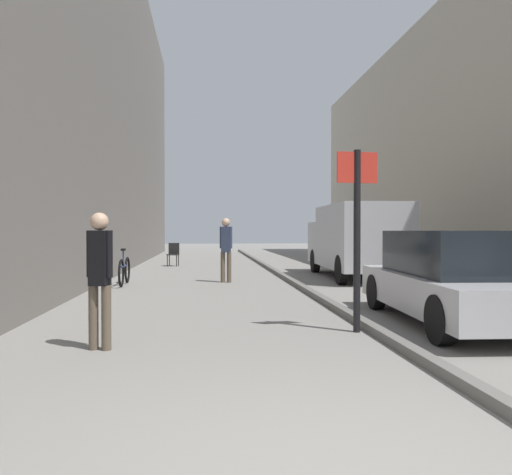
{
  "coord_description": "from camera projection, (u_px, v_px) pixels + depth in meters",
  "views": [
    {
      "loc": [
        -0.78,
        -2.69,
        1.45
      ],
      "look_at": [
        0.95,
        14.2,
        1.21
      ],
      "focal_mm": 34.6,
      "sensor_mm": 36.0,
      "label": 1
    }
  ],
  "objects": [
    {
      "name": "cafe_chair_near_window",
      "position": [
        173.0,
        253.0,
        20.12
      ],
      "size": [
        0.5,
        0.5,
        0.94
      ],
      "rotation": [
        0.0,
        0.0,
        3.0
      ],
      "color": "black",
      "rests_on": "ground_plane"
    },
    {
      "name": "bicycle_leaning",
      "position": [
        124.0,
        271.0,
        13.13
      ],
      "size": [
        0.1,
        1.77,
        0.98
      ],
      "rotation": [
        0.0,
        0.0,
        0.01
      ],
      "color": "black",
      "rests_on": "ground_plane"
    },
    {
      "name": "kerb_strip",
      "position": [
        284.0,
        277.0,
        14.87
      ],
      "size": [
        0.16,
        40.0,
        0.12
      ],
      "primitive_type": "cube",
      "color": "#615F5B",
      "rests_on": "ground_plane"
    },
    {
      "name": "pedestrian_mid_block",
      "position": [
        100.0,
        271.0,
        5.98
      ],
      "size": [
        0.32,
        0.23,
        1.67
      ],
      "rotation": [
        0.0,
        0.0,
        -0.27
      ],
      "color": "brown",
      "rests_on": "ground_plane"
    },
    {
      "name": "pedestrian_main_foreground",
      "position": [
        226.0,
        245.0,
        13.76
      ],
      "size": [
        0.35,
        0.25,
        1.8
      ],
      "rotation": [
        0.0,
        0.0,
        -0.27
      ],
      "color": "brown",
      "rests_on": "ground_plane"
    },
    {
      "name": "parked_car",
      "position": [
        454.0,
        278.0,
        7.7
      ],
      "size": [
        2.04,
        4.3,
        1.45
      ],
      "rotation": [
        0.0,
        0.0,
        -0.06
      ],
      "color": "#B7B7BC",
      "rests_on": "ground_plane"
    },
    {
      "name": "delivery_van",
      "position": [
        355.0,
        239.0,
        15.15
      ],
      "size": [
        2.16,
        5.59,
        2.21
      ],
      "rotation": [
        0.0,
        0.0,
        -0.04
      ],
      "color": "#B7B7BC",
      "rests_on": "ground_plane"
    },
    {
      "name": "street_sign_post",
      "position": [
        357.0,
        224.0,
        7.02
      ],
      "size": [
        0.6,
        0.1,
        2.6
      ],
      "rotation": [
        0.0,
        0.0,
        3.22
      ],
      "color": "black",
      "rests_on": "ground_plane"
    },
    {
      "name": "building_facade_left",
      "position": [
        39.0,
        57.0,
        14.06
      ],
      "size": [
        3.83,
        40.0,
        12.84
      ],
      "primitive_type": "cube",
      "color": "slate",
      "rests_on": "ground_plane"
    },
    {
      "name": "ground_plane",
      "position": [
        232.0,
        279.0,
        14.71
      ],
      "size": [
        80.0,
        80.0,
        0.0
      ],
      "primitive_type": "plane",
      "color": "gray"
    }
  ]
}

